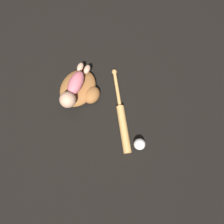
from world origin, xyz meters
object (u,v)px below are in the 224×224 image
baseball_glove (80,89)px  baseball (140,144)px  baseball_bat (122,120)px  baby_figure (73,89)px

baseball_glove → baseball: 0.55m
baseball → baseball_glove: bearing=-100.8°
baseball_bat → baseball: baseball is taller
baseball_glove → baseball: (0.10, 0.54, -0.00)m
baby_figure → baseball_glove: bearing=169.4°
baby_figure → baseball: (0.06, 0.55, -0.09)m
baseball_glove → baby_figure: baby_figure is taller
baseball_glove → baseball: bearing=79.2°
baseball_glove → baby_figure: (0.05, -0.01, 0.09)m
baby_figure → baseball_bat: 0.38m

